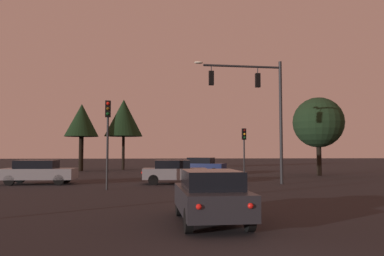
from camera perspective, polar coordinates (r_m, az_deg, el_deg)
ground_plane at (r=30.61m, az=-1.11°, el=-7.42°), size 168.00×168.00×0.00m
traffic_signal_mast_arm at (r=24.71m, az=9.96°, el=4.32°), size 5.73×0.66×7.90m
traffic_light_corner_left at (r=21.12m, az=-12.52°, el=0.16°), size 0.33×0.37×4.83m
traffic_light_corner_right at (r=30.47m, az=7.83°, el=-2.17°), size 0.33×0.37×3.90m
car_nearside_lane at (r=11.18m, az=2.83°, el=-10.06°), size 1.97×4.16×1.52m
car_crossing_left at (r=24.46m, az=-2.71°, el=-6.52°), size 4.12×1.84×1.52m
car_crossing_right at (r=26.08m, az=-22.05°, el=-6.08°), size 4.58×1.94×1.52m
car_far_lane at (r=34.68m, az=1.53°, el=-5.65°), size 4.44×3.32×1.52m
tree_behind_sign at (r=42.14m, az=-16.22°, el=1.05°), size 3.57×3.57×7.15m
tree_left_far at (r=34.67m, az=18.41°, el=0.77°), size 4.35×4.35×6.76m
tree_center_horizon at (r=43.98m, az=-10.21°, el=1.49°), size 4.30×4.30×8.01m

